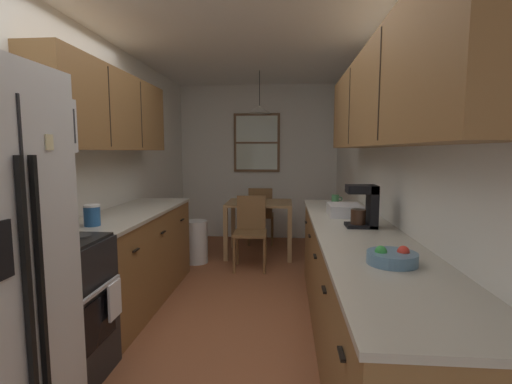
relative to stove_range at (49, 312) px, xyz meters
The scene contains 23 objects.
ground_plane 1.85m from the stove_range, 56.27° to the left, with size 12.00×12.00×0.00m, color brown.
wall_left 1.73m from the stove_range, 103.43° to the left, with size 0.10×9.00×2.55m, color white.
wall_right 2.89m from the stove_range, 32.42° to the left, with size 0.10×9.00×2.55m, color white.
wall_back 4.33m from the stove_range, 76.49° to the left, with size 4.40×0.10×2.55m, color white.
ceiling_slab 2.77m from the stove_range, 56.27° to the left, with size 4.40×9.00×0.08m, color white.
stove_range is the anchor object (origin of this frame).
microwave_over_range 1.16m from the stove_range, behind, with size 0.39×0.60×0.35m.
counter_left 1.27m from the stove_range, 90.25° to the left, with size 0.64×1.94×0.90m.
upper_cabinets_left 1.83m from the stove_range, 96.79° to the left, with size 0.33×2.02×0.70m.
counter_right 2.08m from the stove_range, 16.12° to the left, with size 0.64×3.31×0.90m.
upper_cabinets_right 2.58m from the stove_range, 13.85° to the left, with size 0.33×2.99×0.66m.
dining_table 3.23m from the stove_range, 70.24° to the left, with size 0.91×0.75×0.76m.
dining_chair_near 2.66m from the stove_range, 67.34° to the left, with size 0.41×0.41×0.90m.
dining_chair_far 3.78m from the stove_range, 73.56° to the left, with size 0.41×0.41×0.90m.
pendant_light 3.59m from the stove_range, 70.24° to the left, with size 0.30×0.30×0.57m.
back_window 4.33m from the stove_range, 76.55° to the left, with size 0.76×0.05×0.96m.
trash_bin 2.61m from the stove_range, 83.51° to the left, with size 0.29×0.29×0.56m, color white.
storage_canister 0.77m from the stove_range, 90.56° to the left, with size 0.12×0.12×0.16m.
dish_towel 0.39m from the stove_range, 23.03° to the left, with size 0.02×0.16×0.24m, color white.
coffee_maker 2.25m from the stove_range, 18.62° to the left, with size 0.22×0.18×0.32m.
mug_by_coffeemaker 2.81m from the stove_range, 43.81° to the left, with size 0.12×0.08×0.10m.
fruit_bowl 2.07m from the stove_range, ahead, with size 0.25×0.25×0.09m.
dish_rack 2.36m from the stove_range, 30.92° to the left, with size 0.28×0.34×0.10m, color silver.
Camera 1 is at (0.47, -2.58, 1.47)m, focal length 25.92 mm.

